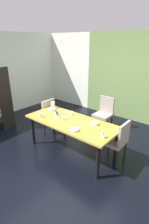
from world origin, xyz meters
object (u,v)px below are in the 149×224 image
(serving_bowl_corner, at_px, (74,130))
(cup_center, at_px, (41,115))
(serving_bowl_left, at_px, (95,123))
(serving_bowl_north, at_px, (52,109))
(chair_head_far, at_px, (104,112))
(chair_right_far, at_px, (117,140))
(wine_glass_south, at_px, (56,114))
(wine_glass_near_window, at_px, (103,132))
(cup_near_shelf, at_px, (57,113))
(dining_table, at_px, (71,125))
(cup_west, at_px, (72,113))
(pitcher_right, at_px, (53,105))
(cup_east, at_px, (63,118))
(chair_left_far, at_px, (52,116))

(serving_bowl_corner, height_order, cup_center, cup_center)
(serving_bowl_left, bearing_deg, serving_bowl_north, -179.55)
(chair_head_far, height_order, serving_bowl_corner, chair_head_far)
(chair_right_far, distance_m, serving_bowl_left, 0.55)
(wine_glass_south, relative_size, serving_bowl_north, 0.78)
(chair_head_far, height_order, wine_glass_near_window, chair_head_far)
(wine_glass_south, height_order, cup_near_shelf, wine_glass_south)
(dining_table, height_order, serving_bowl_left, serving_bowl_left)
(cup_west, bearing_deg, dining_table, -51.42)
(cup_west, distance_m, cup_near_shelf, 0.35)
(serving_bowl_north, relative_size, pitcher_right, 1.13)
(cup_west, distance_m, cup_east, 0.32)
(chair_head_far, bearing_deg, chair_right_far, 130.88)
(cup_east, bearing_deg, serving_bowl_left, 20.91)
(cup_west, bearing_deg, chair_left_far, 174.80)
(wine_glass_south, relative_size, cup_east, 1.95)
(cup_west, bearing_deg, wine_glass_south, -115.12)
(dining_table, height_order, pitcher_right, pitcher_right)
(chair_right_far, bearing_deg, wine_glass_south, 107.73)
(cup_near_shelf, bearing_deg, dining_table, -5.75)
(chair_left_far, height_order, serving_bowl_left, chair_left_far)
(cup_near_shelf, bearing_deg, cup_east, -19.50)
(wine_glass_near_window, bearing_deg, dining_table, 168.56)
(serving_bowl_north, bearing_deg, chair_right_far, 4.89)
(cup_west, bearing_deg, cup_east, -83.75)
(chair_right_far, distance_m, cup_east, 1.19)
(serving_bowl_left, distance_m, cup_near_shelf, 0.96)
(chair_left_far, distance_m, serving_bowl_north, 0.34)
(pitcher_right, bearing_deg, cup_east, -27.43)
(chair_right_far, xyz_separation_m, pitcher_right, (-1.79, -0.02, 0.33))
(chair_head_far, bearing_deg, cup_east, 84.01)
(cup_west, bearing_deg, wine_glass_near_window, -21.74)
(chair_head_far, xyz_separation_m, cup_east, (-0.15, -1.47, 0.27))
(chair_left_far, bearing_deg, serving_bowl_north, 46.85)
(wine_glass_near_window, relative_size, cup_center, 1.67)
(serving_bowl_left, bearing_deg, chair_left_far, 174.46)
(chair_left_far, height_order, cup_center, chair_left_far)
(chair_left_far, distance_m, wine_glass_near_window, 1.90)
(dining_table, xyz_separation_m, wine_glass_near_window, (0.87, -0.18, 0.19))
(dining_table, distance_m, serving_bowl_corner, 0.44)
(chair_head_far, relative_size, serving_bowl_corner, 5.41)
(cup_east, bearing_deg, wine_glass_near_window, -6.25)
(serving_bowl_north, bearing_deg, cup_near_shelf, -22.58)
(serving_bowl_corner, distance_m, cup_west, 0.75)
(cup_west, xyz_separation_m, cup_east, (0.03, -0.31, -0.01))
(cup_center, bearing_deg, serving_bowl_north, 105.76)
(chair_left_far, xyz_separation_m, cup_center, (0.28, -0.60, 0.28))
(chair_right_far, xyz_separation_m, wine_glass_near_window, (-0.06, -0.49, 0.35))
(wine_glass_south, distance_m, serving_bowl_north, 0.50)
(cup_near_shelf, bearing_deg, pitcher_right, 146.71)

